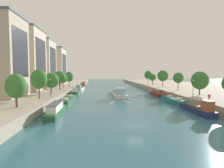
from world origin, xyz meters
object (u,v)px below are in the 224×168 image
Objects in this scene: tree_left_distant at (39,79)px; lamppost_right_bank at (193,87)px; barge_midriver at (119,93)px; lamppost_left_bank at (50,87)px; moored_boat_left_downstream at (85,84)px; moored_boat_left_far at (83,86)px; person_on_quay at (209,97)px; moored_boat_left_upstream at (68,99)px; moored_boat_right_upstream at (173,100)px; moored_boat_right_near at (198,109)px; tree_left_second at (60,77)px; tree_left_far at (16,86)px; tree_left_nearest at (63,79)px; moored_boat_left_gap_after at (56,110)px; moored_boat_left_midway at (75,92)px; tree_right_distant at (178,78)px; tree_right_second at (153,77)px; tree_left_third at (69,77)px; moored_boat_left_second at (80,88)px; tree_left_by_lamp at (52,80)px; tree_right_far at (163,76)px; tree_right_past_mid at (200,80)px; tree_right_nearest at (148,75)px; moored_boat_right_second at (157,93)px.

lamppost_right_bank is at bearing 2.31° from tree_left_distant.
barge_midriver is 24.62m from lamppost_left_bank.
moored_boat_left_downstream is at bearing 108.51° from barge_midriver.
person_on_quay reaches higher than moored_boat_left_far.
moored_boat_right_upstream is at bearing -9.25° from moored_boat_left_upstream.
tree_left_second is at bearing 137.51° from moored_boat_right_near.
tree_left_far reaches higher than tree_left_nearest.
moored_boat_left_midway is at bearing 91.38° from moored_boat_left_gap_after.
barge_midriver is at bearing 177.86° from tree_right_distant.
tree_right_second is (41.22, 16.24, -0.01)m from tree_left_nearest.
tree_left_second is 1.02× the size of tree_left_third.
moored_boat_left_second is at bearing -166.84° from tree_right_second.
tree_right_second is (40.47, 47.04, -0.89)m from tree_left_distant.
tree_right_second reaches higher than moored_boat_left_gap_after.
lamppost_left_bank is (1.60, -17.89, -2.08)m from tree_left_second.
moored_boat_right_upstream is (0.15, 12.81, -0.25)m from moored_boat_right_near.
moored_boat_left_gap_after is at bearing 178.53° from moored_boat_right_near.
tree_left_by_lamp is at bearing -88.10° from tree_left_nearest.
person_on_quay is at bearing -98.89° from tree_right_distant.
lamppost_right_bank reaches higher than moored_boat_left_second.
tree_left_nearest is at bearing 136.07° from person_on_quay.
tree_left_nearest is 1.03× the size of tree_right_second.
tree_left_distant reaches higher than barge_midriver.
tree_left_far is at bearing -177.76° from moored_boat_right_near.
tree_right_distant reaches higher than moored_boat_left_second.
tree_left_distant is at bearing -141.01° from tree_right_far.
barge_midriver is at bearing -125.41° from tree_right_second.
moored_boat_right_upstream is (28.29, -34.95, -0.21)m from moored_boat_left_second.
lamppost_left_bank is (1.64, -37.57, -1.72)m from tree_left_third.
barge_midriver is 3.18× the size of tree_right_distant.
tree_right_past_mid is 28.22m from tree_right_far.
tree_left_second is (-5.03, 13.01, 5.91)m from moored_boat_left_upstream.
moored_boat_left_upstream is at bearing -75.58° from tree_left_nearest.
person_on_quay is (37.37, -46.97, -3.27)m from tree_left_third.
tree_left_by_lamp is (-0.11, 11.31, -0.73)m from tree_left_distant.
tree_right_nearest is at bearing 54.81° from tree_left_distant.
tree_left_nearest is (-5.89, -23.06, 4.91)m from moored_boat_left_far.
moored_boat_left_gap_after is at bearing -73.37° from tree_left_by_lamp.
tree_right_second is at bearing 13.16° from moored_boat_left_second.
moored_boat_right_second reaches higher than moored_boat_left_upstream.
moored_boat_left_gap_after is 0.82× the size of moored_boat_left_midway.
moored_boat_left_far is 1.73× the size of tree_right_distant.
tree_left_third is at bearing 145.46° from moored_boat_right_second.
tree_left_second reaches higher than barge_midriver.
tree_right_distant is 1.36× the size of lamppost_left_bank.
tree_left_nearest is (-0.72, 9.36, -0.88)m from tree_left_second.
lamppost_left_bank is (1.57, 3.54, -2.08)m from tree_left_distant.
lamppost_right_bank is (-2.87, -45.52, -1.34)m from tree_right_second.
moored_boat_left_far is 1.66× the size of tree_right_past_mid.
moored_boat_right_second is at bearing -34.54° from tree_left_third.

